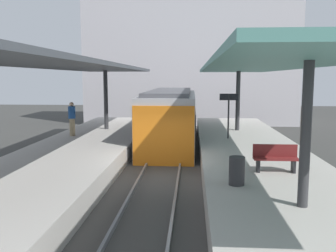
{
  "coord_description": "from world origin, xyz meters",
  "views": [
    {
      "loc": [
        1.23,
        -13.29,
        3.96
      ],
      "look_at": [
        0.0,
        5.02,
        1.56
      ],
      "focal_mm": 39.16,
      "sensor_mm": 36.0,
      "label": 1
    }
  ],
  "objects_px": {
    "platform_sign": "(229,106)",
    "passenger_near_bench": "(72,118)",
    "commuter_train": "(171,118)",
    "litter_bin": "(237,171)",
    "platform_bench": "(275,157)"
  },
  "relations": [
    {
      "from": "platform_sign",
      "to": "platform_bench",
      "type": "bearing_deg",
      "value": -82.2
    },
    {
      "from": "litter_bin",
      "to": "passenger_near_bench",
      "type": "distance_m",
      "value": 11.18
    },
    {
      "from": "litter_bin",
      "to": "passenger_near_bench",
      "type": "height_order",
      "value": "passenger_near_bench"
    },
    {
      "from": "platform_sign",
      "to": "litter_bin",
      "type": "xyz_separation_m",
      "value": [
        -0.52,
        -8.0,
        -1.22
      ]
    },
    {
      "from": "commuter_train",
      "to": "platform_bench",
      "type": "bearing_deg",
      "value": -66.72
    },
    {
      "from": "commuter_train",
      "to": "platform_sign",
      "type": "distance_m",
      "value": 4.06
    },
    {
      "from": "commuter_train",
      "to": "platform_sign",
      "type": "xyz_separation_m",
      "value": [
        3.0,
        -2.59,
        0.9
      ]
    },
    {
      "from": "platform_bench",
      "to": "platform_sign",
      "type": "distance_m",
      "value": 6.59
    },
    {
      "from": "platform_bench",
      "to": "platform_sign",
      "type": "height_order",
      "value": "platform_sign"
    },
    {
      "from": "commuter_train",
      "to": "litter_bin",
      "type": "distance_m",
      "value": 10.88
    },
    {
      "from": "platform_sign",
      "to": "passenger_near_bench",
      "type": "bearing_deg",
      "value": 177.64
    },
    {
      "from": "platform_bench",
      "to": "platform_sign",
      "type": "xyz_separation_m",
      "value": [
        -0.88,
        6.43,
        1.16
      ]
    },
    {
      "from": "platform_sign",
      "to": "passenger_near_bench",
      "type": "relative_size",
      "value": 1.27
    },
    {
      "from": "platform_bench",
      "to": "platform_sign",
      "type": "bearing_deg",
      "value": 97.8
    },
    {
      "from": "commuter_train",
      "to": "passenger_near_bench",
      "type": "xyz_separation_m",
      "value": [
        -4.96,
        -2.26,
        0.18
      ]
    }
  ]
}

